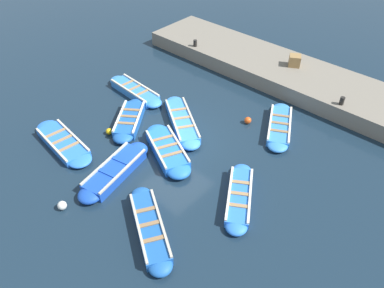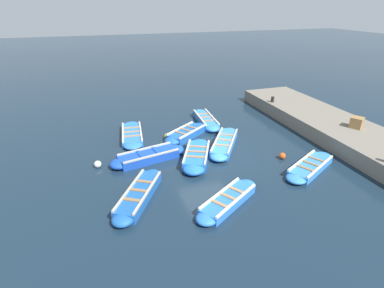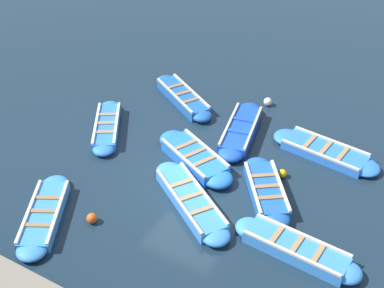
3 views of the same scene
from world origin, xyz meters
TOP-DOWN VIEW (x-y plane):
  - ground_plane at (0.00, 0.00)m, footprint 120.00×120.00m
  - boat_outer_right at (3.67, 2.46)m, footprint 2.46×3.41m
  - boat_far_corner at (2.78, -0.36)m, footprint 3.64×1.55m
  - boat_end_of_row at (0.74, 3.78)m, footprint 3.14×2.33m
  - boat_stern_in at (-1.34, -3.92)m, footprint 1.02×3.59m
  - boat_alongside at (-3.62, 2.68)m, footprint 3.40×2.33m
  - boat_centre at (-1.09, -0.61)m, footprint 2.81×3.64m
  - boat_bow_out at (3.12, -3.22)m, footprint 1.33×3.74m
  - boat_mid_row at (0.36, -2.34)m, footprint 3.05×2.53m
  - boat_tucked at (0.68, 0.26)m, footprint 2.28×3.44m
  - quay_wall at (-7.32, 0.00)m, footprint 3.43×14.42m
  - bollard_north at (-5.96, -4.17)m, footprint 0.20×0.20m
  - bollard_mid_north at (-5.96, 4.17)m, footprint 0.20×0.20m
  - wooden_crate at (-7.62, 0.91)m, footprint 0.74×0.74m
  - buoy_orange_near at (5.00, -0.41)m, footprint 0.31×0.31m
  - buoy_yellow_far at (1.42, -2.43)m, footprint 0.27×0.27m
  - buoy_white_drifting at (-3.06, 1.44)m, footprint 0.30×0.30m

SIDE VIEW (x-z plane):
  - ground_plane at x=0.00m, z-range 0.00..0.00m
  - buoy_yellow_far at x=1.42m, z-range 0.00..0.27m
  - boat_bow_out at x=3.12m, z-range -0.03..0.32m
  - buoy_white_drifting at x=-3.06m, z-range 0.00..0.30m
  - boat_alongside at x=-3.62m, z-range -0.03..0.33m
  - buoy_orange_near at x=5.00m, z-range 0.00..0.31m
  - boat_end_of_row at x=0.74m, z-range -0.03..0.34m
  - boat_centre at x=-1.09m, z-range -0.03..0.37m
  - boat_stern_in at x=-1.34m, z-range -0.03..0.39m
  - boat_outer_right at x=3.67m, z-range -0.03..0.39m
  - boat_mid_row at x=0.36m, z-range -0.03..0.40m
  - boat_far_corner at x=2.78m, z-range -0.03..0.42m
  - boat_tucked at x=0.68m, z-range -0.03..0.43m
  - quay_wall at x=-7.32m, z-range 0.00..0.75m
  - bollard_north at x=-5.96m, z-range 0.75..1.10m
  - bollard_mid_north at x=-5.96m, z-range 0.75..1.10m
  - wooden_crate at x=-7.62m, z-range 0.75..1.30m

